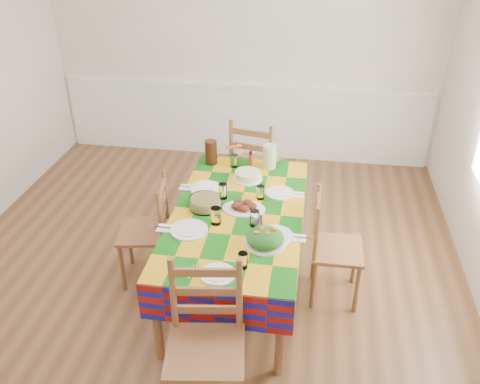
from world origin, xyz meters
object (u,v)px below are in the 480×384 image
Objects in this scene: meat_platter at (244,207)px; green_pitcher at (269,157)px; chair_left at (149,231)px; chair_far at (255,168)px; chair_right at (332,249)px; tea_pitcher at (211,152)px; chair_near at (206,345)px; dining_table at (238,220)px.

green_pitcher is at bearing 80.95° from meat_platter.
chair_left is (-0.78, -0.03, -0.29)m from meat_platter.
chair_left is (-0.73, -1.16, -0.05)m from chair_far.
chair_right is at bearing -53.51° from green_pitcher.
tea_pitcher is 0.62m from chair_far.
chair_right is (0.58, -0.79, -0.37)m from green_pitcher.
meat_platter is 0.32× the size of chair_near.
tea_pitcher reaches higher than chair_left.
green_pitcher is 0.53m from tea_pitcher.
chair_left is at bearing 114.07° from chair_near.
meat_platter is 1.23m from chair_near.
dining_table is at bearing -137.61° from meat_platter.
green_pitcher is (0.16, 0.78, 0.18)m from dining_table.
chair_far reaches higher than tea_pitcher.
chair_right is (0.75, -1.17, -0.05)m from chair_far.
meat_platter is at bearing 82.08° from chair_left.
meat_platter is 0.36× the size of chair_left.
chair_far reaches higher than meat_platter.
chair_left is at bearing 179.42° from dining_table.
chair_left reaches higher than chair_right.
chair_near is at bearing 146.81° from chair_right.
dining_table is 8.79× the size of green_pitcher.
dining_table is 2.01× the size of chair_right.
chair_left is 1.01× the size of chair_right.
green_pitcher reaches higher than meat_platter.
green_pitcher is at bearing 35.97° from chair_right.
chair_left is at bearing -139.19° from green_pitcher.
dining_table is 0.12m from meat_platter.
chair_far is at bearing 90.48° from dining_table.
green_pitcher is 0.52m from chair_far.
chair_near is (-0.05, -1.20, -0.24)m from meat_platter.
chair_near is at bearing -92.24° from meat_platter.
tea_pitcher is 1.41m from chair_right.
tea_pitcher reaches higher than green_pitcher.
meat_platter is at bearing -61.24° from tea_pitcher.
chair_near is at bearing -94.87° from green_pitcher.
meat_platter is 1.53× the size of tea_pitcher.
tea_pitcher is at bearing -179.83° from green_pitcher.
green_pitcher is at bearing 120.75° from chair_left.
tea_pitcher is 0.21× the size of chair_near.
tea_pitcher is 2.01m from chair_near.
chair_left is (-0.90, -0.78, -0.37)m from green_pitcher.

